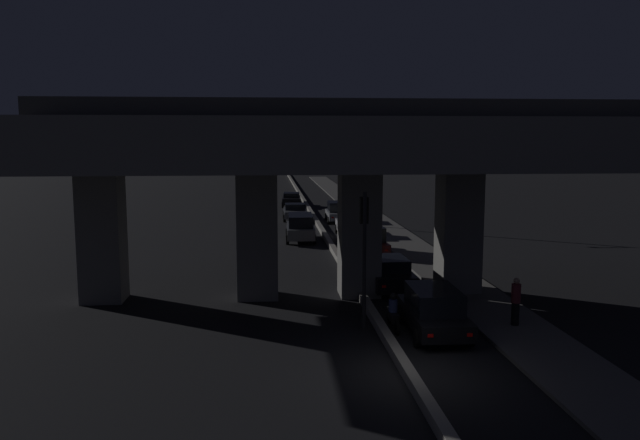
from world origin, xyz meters
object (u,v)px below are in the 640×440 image
at_px(motorcycle_white_filtering_mid, 366,277).
at_px(car_black_lead, 434,310).
at_px(street_lamp, 366,172).
at_px(pedestrian_on_sidewalk, 516,301).
at_px(car_black_second, 387,272).
at_px(car_silver_fifth, 337,212).
at_px(traffic_light_left_of_median, 364,236).
at_px(car_white_fourth, 351,225).
at_px(motorcycle_black_filtering_near, 393,314).
at_px(motorcycle_blue_filtering_far, 354,252).
at_px(car_black_third_oncoming, 292,199).
at_px(car_grey_lead_oncoming, 300,227).
at_px(car_dark_red_third, 367,239).
at_px(car_grey_second_oncoming, 295,212).

bearing_deg(motorcycle_white_filtering_mid, car_black_lead, -168.81).
height_order(street_lamp, pedestrian_on_sidewalk, street_lamp).
bearing_deg(car_black_second, motorcycle_white_filtering_mid, 91.34).
bearing_deg(motorcycle_white_filtering_mid, car_silver_fifth, -3.44).
relative_size(traffic_light_left_of_median, car_silver_fifth, 1.27).
relative_size(car_white_fourth, motorcycle_black_filtering_near, 2.19).
bearing_deg(motorcycle_blue_filtering_far, car_black_third_oncoming, 1.38).
bearing_deg(car_silver_fifth, car_white_fourth, -178.78).
distance_m(car_silver_fifth, pedestrian_on_sidewalk, 29.54).
xyz_separation_m(traffic_light_left_of_median, car_black_lead, (2.39, -0.81, -2.57)).
bearing_deg(motorcycle_white_filtering_mid, car_black_second, -87.55).
height_order(street_lamp, car_grey_lead_oncoming, street_lamp).
relative_size(traffic_light_left_of_median, car_dark_red_third, 1.12).
bearing_deg(car_grey_second_oncoming, car_black_second, 7.89).
relative_size(street_lamp, motorcycle_white_filtering_mid, 3.82).
distance_m(street_lamp, car_grey_second_oncoming, 8.18).
bearing_deg(car_dark_red_third, traffic_light_left_of_median, 167.99).
height_order(car_silver_fifth, car_grey_lead_oncoming, car_grey_lead_oncoming).
bearing_deg(pedestrian_on_sidewalk, motorcycle_white_filtering_mid, 125.28).
height_order(car_dark_red_third, car_black_third_oncoming, car_dark_red_third).
bearing_deg(car_white_fourth, traffic_light_left_of_median, 174.89).
bearing_deg(car_grey_lead_oncoming, car_black_third_oncoming, -179.24).
relative_size(car_grey_second_oncoming, motorcycle_blue_filtering_far, 2.20).
distance_m(car_silver_fifth, car_grey_second_oncoming, 3.78).
distance_m(street_lamp, car_white_fourth, 5.65).
bearing_deg(car_silver_fifth, car_black_third_oncoming, 15.79).
distance_m(street_lamp, car_silver_fifth, 5.31).
xyz_separation_m(car_black_lead, car_dark_red_third, (0.05, 15.09, 0.09)).
bearing_deg(car_grey_lead_oncoming, car_white_fourth, 115.42).
bearing_deg(car_black_lead, traffic_light_left_of_median, 72.64).
bearing_deg(car_white_fourth, motorcycle_black_filtering_near, 177.76).
bearing_deg(car_black_lead, car_black_third_oncoming, 5.88).
relative_size(car_black_lead, motorcycle_white_filtering_mid, 2.34).
relative_size(street_lamp, motorcycle_black_filtering_near, 3.74).
distance_m(street_lamp, car_black_second, 19.89).
height_order(car_white_fourth, motorcycle_blue_filtering_far, car_white_fourth).
height_order(traffic_light_left_of_median, motorcycle_blue_filtering_far, traffic_light_left_of_median).
height_order(car_grey_lead_oncoming, pedestrian_on_sidewalk, pedestrian_on_sidewalk).
distance_m(car_white_fourth, pedestrian_on_sidewalk, 21.99).
height_order(car_dark_red_third, motorcycle_blue_filtering_far, car_dark_red_third).
relative_size(car_black_lead, car_black_second, 0.94).
height_order(street_lamp, car_dark_red_third, street_lamp).
bearing_deg(motorcycle_white_filtering_mid, motorcycle_blue_filtering_far, -2.71).
bearing_deg(car_grey_second_oncoming, car_black_third_oncoming, 179.94).
xyz_separation_m(car_black_second, car_black_third_oncoming, (-2.96, 35.13, -0.04)).
distance_m(car_grey_lead_oncoming, car_grey_second_oncoming, 10.78).
distance_m(street_lamp, motorcycle_blue_filtering_far, 14.09).
bearing_deg(car_silver_fifth, car_dark_red_third, -179.13).
bearing_deg(car_white_fourth, motorcycle_white_filtering_mid, 176.31).
bearing_deg(motorcycle_white_filtering_mid, motorcycle_black_filtering_near, 179.84).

